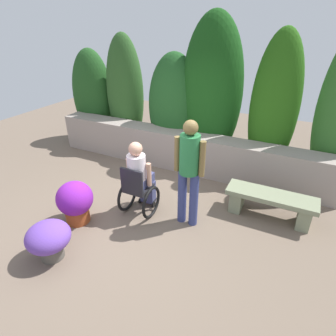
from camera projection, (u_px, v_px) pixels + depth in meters
The scene contains 8 objects.
ground_plane at pixel (135, 215), 4.88m from camera, with size 13.54×13.54×0.00m, color #6E5D4E.
stone_retaining_wall at pixel (182, 151), 6.26m from camera, with size 6.25×0.51×0.83m, color gray.
hedge_backdrop at pixel (194, 100), 6.26m from camera, with size 6.88×0.95×3.19m.
stone_bench at pixel (270, 202), 4.72m from camera, with size 1.45×0.44×0.45m.
person_in_wheelchair at pixel (139, 181), 4.70m from camera, with size 0.53×0.66×1.33m.
person_standing_companion at pixel (189, 168), 4.26m from camera, with size 0.49×0.30×1.76m.
flower_pot_purple_near at pixel (49, 239), 3.88m from camera, with size 0.61×0.61×0.57m.
flower_pot_terracotta_by_wall at pixel (75, 201), 4.57m from camera, with size 0.58×0.58×0.73m.
Camera 1 is at (2.26, -3.27, 3.00)m, focal length 30.30 mm.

